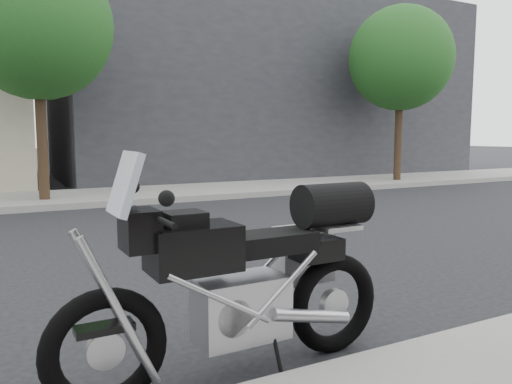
# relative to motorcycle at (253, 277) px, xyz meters

# --- Properties ---
(ground) EXTENTS (120.00, 120.00, 0.00)m
(ground) POSITION_rel_motorcycle_xyz_m (-1.46, -3.61, -0.68)
(ground) COLOR black
(ground) RESTS_ON ground
(far_sidewalk) EXTENTS (44.00, 3.00, 0.15)m
(far_sidewalk) POSITION_rel_motorcycle_xyz_m (-1.46, -10.11, -0.60)
(far_sidewalk) COLOR gray
(far_sidewalk) RESTS_ON ground
(far_building_dark) EXTENTS (16.00, 11.00, 7.00)m
(far_building_dark) POSITION_rel_motorcycle_xyz_m (-8.46, -17.11, 2.82)
(far_building_dark) COLOR #27272C
(far_building_dark) RESTS_ON ground
(street_tree_left) EXTENTS (3.40, 3.40, 5.70)m
(street_tree_left) POSITION_rel_motorcycle_xyz_m (-10.46, -9.61, 3.46)
(street_tree_left) COLOR #352618
(street_tree_left) RESTS_ON far_sidewalk
(street_tree_mid) EXTENTS (3.40, 3.40, 5.70)m
(street_tree_mid) POSITION_rel_motorcycle_xyz_m (0.54, -9.61, 3.46)
(street_tree_mid) COLOR #352618
(street_tree_mid) RESTS_ON far_sidewalk
(motorcycle) EXTENTS (2.49, 0.83, 1.57)m
(motorcycle) POSITION_rel_motorcycle_xyz_m (0.00, 0.00, 0.00)
(motorcycle) COLOR black
(motorcycle) RESTS_ON ground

